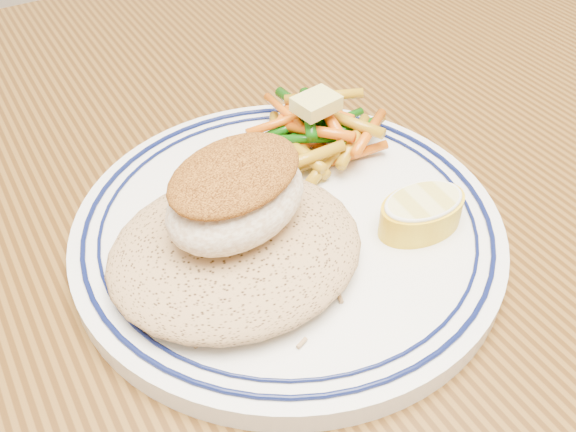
# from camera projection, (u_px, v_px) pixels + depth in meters

# --- Properties ---
(dining_table) EXTENTS (1.50, 0.90, 0.75)m
(dining_table) POSITION_uv_depth(u_px,v_px,m) (293.00, 352.00, 0.46)
(dining_table) COLOR #45290D
(dining_table) RESTS_ON ground
(plate) EXTENTS (0.26, 0.26, 0.02)m
(plate) POSITION_uv_depth(u_px,v_px,m) (288.00, 229.00, 0.40)
(plate) COLOR white
(plate) RESTS_ON dining_table
(rice_pilaf) EXTENTS (0.15, 0.13, 0.03)m
(rice_pilaf) POSITION_uv_depth(u_px,v_px,m) (236.00, 245.00, 0.36)
(rice_pilaf) COLOR #A88154
(rice_pilaf) RESTS_ON plate
(fish_fillet) EXTENTS (0.10, 0.09, 0.04)m
(fish_fillet) POSITION_uv_depth(u_px,v_px,m) (236.00, 194.00, 0.35)
(fish_fillet) COLOR #FAE9CF
(fish_fillet) RESTS_ON rice_pilaf
(vegetable_pile) EXTENTS (0.11, 0.10, 0.03)m
(vegetable_pile) POSITION_uv_depth(u_px,v_px,m) (316.00, 132.00, 0.44)
(vegetable_pile) COLOR #D2580A
(vegetable_pile) RESTS_ON plate
(butter_pat) EXTENTS (0.03, 0.03, 0.01)m
(butter_pat) POSITION_uv_depth(u_px,v_px,m) (316.00, 104.00, 0.42)
(butter_pat) COLOR #E1D46E
(butter_pat) RESTS_ON vegetable_pile
(lemon_wedge) EXTENTS (0.06, 0.05, 0.02)m
(lemon_wedge) POSITION_uv_depth(u_px,v_px,m) (422.00, 211.00, 0.38)
(lemon_wedge) COLOR yellow
(lemon_wedge) RESTS_ON plate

